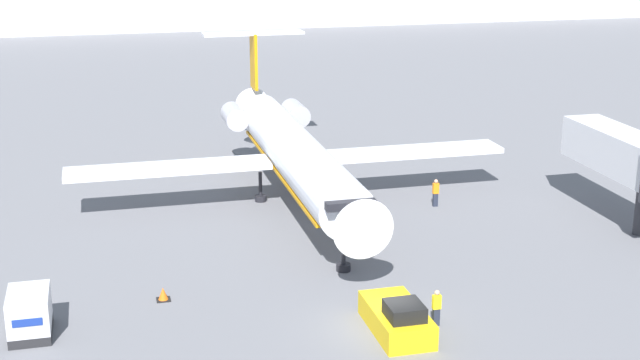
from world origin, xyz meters
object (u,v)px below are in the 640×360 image
Objects in this scene: worker_by_wing at (436,192)px; jet_bridge at (627,156)px; luggage_cart at (30,314)px; worker_near_tug at (437,307)px; traffic_cone_left at (163,294)px; airplane_main at (293,151)px; pushback_tug at (397,318)px.

jet_bridge reaches higher than worker_by_wing.
luggage_cart is 18.98m from worker_near_tug.
luggage_cart is at bearing -152.44° from worker_by_wing.
jet_bridge reaches higher than traffic_cone_left.
worker_by_wing is 2.67× the size of traffic_cone_left.
worker_near_tug is 18.06m from worker_by_wing.
airplane_main is at bearing 97.15° from worker_near_tug.
jet_bridge is at bearing 30.22° from pushback_tug.
luggage_cart is (-16.59, 3.89, 0.36)m from pushback_tug.
worker_by_wing is (25.15, 13.12, -0.06)m from luggage_cart.
airplane_main is at bearing 54.42° from traffic_cone_left.
worker_near_tug is 13.79m from traffic_cone_left.
airplane_main reaches higher than luggage_cart.
worker_by_wing reaches higher than traffic_cone_left.
airplane_main is 22.98m from luggage_cart.
pushback_tug is at bearing -13.21° from luggage_cart.
worker_near_tug is at bearing -82.85° from airplane_main.
traffic_cone_left is (-10.31, 6.30, -0.38)m from pushback_tug.
traffic_cone_left is at bearing -150.41° from worker_by_wing.
airplane_main reaches higher than worker_by_wing.
airplane_main is 6.40× the size of pushback_tug.
worker_by_wing is 21.72m from traffic_cone_left.
pushback_tug is 1.68× the size of luggage_cart.
pushback_tug is at bearing -116.71° from worker_by_wing.
worker_by_wing is 0.17× the size of jet_bridge.
traffic_cone_left is (6.27, 2.41, -0.74)m from luggage_cart.
worker_near_tug is (2.03, 0.18, 0.26)m from pushback_tug.
traffic_cone_left is at bearing -125.58° from airplane_main.
airplane_main is 17.25m from traffic_cone_left.
jet_bridge is at bearing 11.17° from luggage_cart.
worker_by_wing is at bearing 29.59° from traffic_cone_left.
pushback_tug is at bearing -88.67° from airplane_main.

